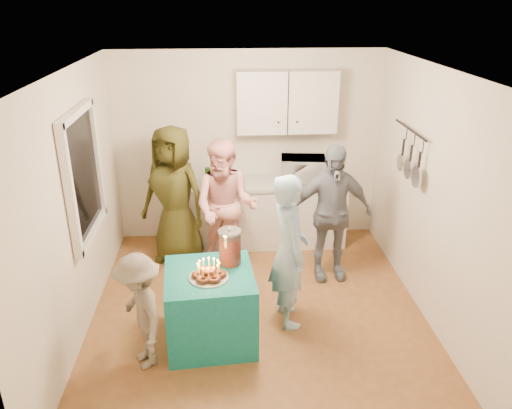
{
  "coord_description": "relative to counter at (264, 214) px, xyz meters",
  "views": [
    {
      "loc": [
        -0.34,
        -4.57,
        3.24
      ],
      "look_at": [
        0.0,
        0.35,
        1.15
      ],
      "focal_mm": 35.0,
      "sensor_mm": 36.0,
      "label": 1
    }
  ],
  "objects": [
    {
      "name": "punch_jar",
      "position": [
        -0.5,
        -1.91,
        0.5
      ],
      "size": [
        0.22,
        0.22,
        0.34
      ],
      "primitive_type": "cylinder",
      "color": "#B01B0E",
      "rests_on": "party_table"
    },
    {
      "name": "microwave",
      "position": [
        0.52,
        0.0,
        0.64
      ],
      "size": [
        0.63,
        0.46,
        0.33
      ],
      "primitive_type": "imported",
      "rotation": [
        0.0,
        0.0,
        -0.11
      ],
      "color": "white",
      "rests_on": "countertop"
    },
    {
      "name": "left_wall",
      "position": [
        -2.0,
        -1.7,
        0.87
      ],
      "size": [
        4.0,
        4.0,
        0.0
      ],
      "primitive_type": "plane",
      "color": "silver",
      "rests_on": "floor"
    },
    {
      "name": "pot_rack",
      "position": [
        1.52,
        -1.0,
        1.17
      ],
      "size": [
        0.12,
        1.0,
        0.6
      ],
      "primitive_type": "cube",
      "color": "black",
      "rests_on": "right_wall"
    },
    {
      "name": "countertop",
      "position": [
        0.0,
        -0.0,
        0.46
      ],
      "size": [
        2.24,
        0.62,
        0.05
      ],
      "primitive_type": "cube",
      "color": "beige",
      "rests_on": "counter"
    },
    {
      "name": "man_birthday",
      "position": [
        0.11,
        -1.83,
        0.4
      ],
      "size": [
        0.47,
        0.65,
        1.65
      ],
      "primitive_type": "imported",
      "rotation": [
        0.0,
        0.0,
        1.7
      ],
      "color": "#9DC4E5",
      "rests_on": "floor"
    },
    {
      "name": "woman_back_right",
      "position": [
        0.71,
        -0.95,
        0.41
      ],
      "size": [
        1.01,
        0.47,
        1.69
      ],
      "primitive_type": "imported",
      "rotation": [
        0.0,
        0.0,
        0.06
      ],
      "color": "black",
      "rests_on": "floor"
    },
    {
      "name": "back_wall",
      "position": [
        -0.2,
        0.3,
        0.87
      ],
      "size": [
        3.6,
        3.6,
        0.0
      ],
      "primitive_type": "plane",
      "color": "silver",
      "rests_on": "floor"
    },
    {
      "name": "floor",
      "position": [
        -0.2,
        -1.7,
        -0.43
      ],
      "size": [
        4.0,
        4.0,
        0.0
      ],
      "primitive_type": "plane",
      "color": "brown",
      "rests_on": "ground"
    },
    {
      "name": "child_near_left",
      "position": [
        -1.33,
        -2.42,
        0.14
      ],
      "size": [
        0.71,
        0.85,
        1.15
      ],
      "primitive_type": "imported",
      "rotation": [
        0.0,
        0.0,
        -1.13
      ],
      "color": "#645B50",
      "rests_on": "floor"
    },
    {
      "name": "upper_cabinet",
      "position": [
        0.3,
        0.15,
        1.52
      ],
      "size": [
        1.3,
        0.3,
        0.8
      ],
      "primitive_type": "cube",
      "color": "white",
      "rests_on": "back_wall"
    },
    {
      "name": "ceiling",
      "position": [
        -0.2,
        -1.7,
        2.17
      ],
      "size": [
        4.0,
        4.0,
        0.0
      ],
      "primitive_type": "plane",
      "color": "white",
      "rests_on": "floor"
    },
    {
      "name": "party_table",
      "position": [
        -0.7,
        -2.1,
        -0.05
      ],
      "size": [
        0.91,
        0.91,
        0.76
      ],
      "primitive_type": "cube",
      "rotation": [
        0.0,
        0.0,
        0.08
      ],
      "color": "#117571",
      "rests_on": "floor"
    },
    {
      "name": "right_wall",
      "position": [
        1.6,
        -1.7,
        0.87
      ],
      "size": [
        4.0,
        4.0,
        0.0
      ],
      "primitive_type": "plane",
      "color": "silver",
      "rests_on": "floor"
    },
    {
      "name": "donut_cake",
      "position": [
        -0.7,
        -2.18,
        0.42
      ],
      "size": [
        0.38,
        0.38,
        0.18
      ],
      "primitive_type": null,
      "color": "#381C0C",
      "rests_on": "party_table"
    },
    {
      "name": "woman_back_center",
      "position": [
        -0.52,
        -0.68,
        0.41
      ],
      "size": [
        0.96,
        0.84,
        1.68
      ],
      "primitive_type": "imported",
      "rotation": [
        0.0,
        0.0,
        -0.28
      ],
      "color": "pink",
      "rests_on": "floor"
    },
    {
      "name": "woman_back_left",
      "position": [
        -1.17,
        -0.4,
        0.47
      ],
      "size": [
        1.04,
        0.91,
        1.79
      ],
      "primitive_type": "imported",
      "rotation": [
        0.0,
        0.0,
        -0.47
      ],
      "color": "#595719",
      "rests_on": "floor"
    },
    {
      "name": "counter",
      "position": [
        0.0,
        0.0,
        0.0
      ],
      "size": [
        2.2,
        0.58,
        0.86
      ],
      "primitive_type": "cube",
      "color": "white",
      "rests_on": "floor"
    },
    {
      "name": "window_night",
      "position": [
        -1.97,
        -1.4,
        1.12
      ],
      "size": [
        0.04,
        1.0,
        1.2
      ],
      "primitive_type": "cube",
      "color": "black",
      "rests_on": "left_wall"
    }
  ]
}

